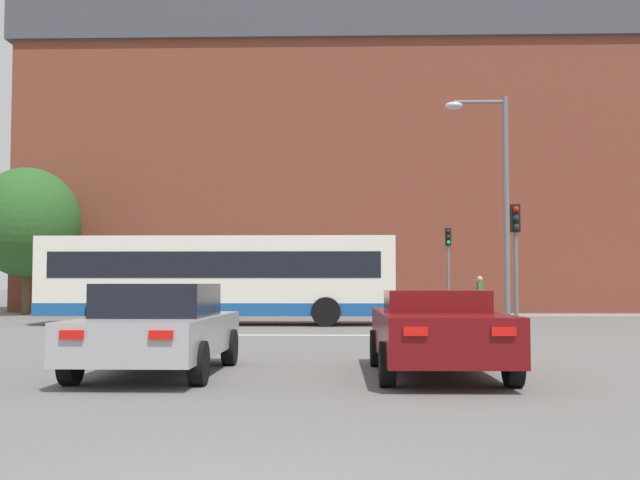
{
  "coord_description": "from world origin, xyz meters",
  "views": [
    {
      "loc": [
        0.74,
        -5.07,
        1.45
      ],
      "look_at": [
        -0.11,
        24.65,
        3.08
      ],
      "focal_mm": 45.0,
      "sensor_mm": 36.0,
      "label": 1
    }
  ],
  "objects_px": {
    "car_saloon_left": "(159,328)",
    "bus_crossing_lead": "(219,278)",
    "traffic_light_near_right": "(516,246)",
    "car_roadster_right": "(437,331)",
    "traffic_light_far_right": "(448,256)",
    "pedestrian_waiting": "(480,292)",
    "street_lamp_junction": "(496,189)"
  },
  "relations": [
    {
      "from": "car_roadster_right",
      "to": "bus_crossing_lead",
      "type": "distance_m",
      "value": 16.79
    },
    {
      "from": "traffic_light_near_right",
      "to": "bus_crossing_lead",
      "type": "bearing_deg",
      "value": 150.47
    },
    {
      "from": "car_saloon_left",
      "to": "bus_crossing_lead",
      "type": "xyz_separation_m",
      "value": [
        -1.47,
        15.63,
        0.92
      ]
    },
    {
      "from": "street_lamp_junction",
      "to": "pedestrian_waiting",
      "type": "xyz_separation_m",
      "value": [
        1.97,
        14.39,
        -3.07
      ]
    },
    {
      "from": "car_roadster_right",
      "to": "pedestrian_waiting",
      "type": "xyz_separation_m",
      "value": [
        4.82,
        24.37,
        0.37
      ]
    },
    {
      "from": "car_saloon_left",
      "to": "bus_crossing_lead",
      "type": "distance_m",
      "value": 15.72
    },
    {
      "from": "bus_crossing_lead",
      "to": "street_lamp_junction",
      "type": "bearing_deg",
      "value": 57.02
    },
    {
      "from": "street_lamp_junction",
      "to": "bus_crossing_lead",
      "type": "bearing_deg",
      "value": 147.02
    },
    {
      "from": "bus_crossing_lead",
      "to": "car_roadster_right",
      "type": "bearing_deg",
      "value": 20.69
    },
    {
      "from": "street_lamp_junction",
      "to": "traffic_light_far_right",
      "type": "bearing_deg",
      "value": 88.13
    },
    {
      "from": "car_saloon_left",
      "to": "traffic_light_near_right",
      "type": "xyz_separation_m",
      "value": [
        7.93,
        10.3,
        1.79
      ]
    },
    {
      "from": "traffic_light_far_right",
      "to": "pedestrian_waiting",
      "type": "bearing_deg",
      "value": 23.16
    },
    {
      "from": "street_lamp_junction",
      "to": "pedestrian_waiting",
      "type": "bearing_deg",
      "value": 82.2
    },
    {
      "from": "traffic_light_near_right",
      "to": "street_lamp_junction",
      "type": "distance_m",
      "value": 1.77
    },
    {
      "from": "bus_crossing_lead",
      "to": "traffic_light_far_right",
      "type": "bearing_deg",
      "value": 131.09
    },
    {
      "from": "car_saloon_left",
      "to": "traffic_light_far_right",
      "type": "bearing_deg",
      "value": 72.56
    },
    {
      "from": "traffic_light_far_right",
      "to": "pedestrian_waiting",
      "type": "xyz_separation_m",
      "value": [
        1.52,
        0.65,
        -1.62
      ]
    },
    {
      "from": "car_saloon_left",
      "to": "car_roadster_right",
      "type": "distance_m",
      "value": 4.45
    },
    {
      "from": "car_roadster_right",
      "to": "bus_crossing_lead",
      "type": "xyz_separation_m",
      "value": [
        -5.92,
        15.68,
        0.97
      ]
    },
    {
      "from": "traffic_light_far_right",
      "to": "pedestrian_waiting",
      "type": "height_order",
      "value": "traffic_light_far_right"
    },
    {
      "from": "car_saloon_left",
      "to": "car_roadster_right",
      "type": "relative_size",
      "value": 1.01
    },
    {
      "from": "car_roadster_right",
      "to": "street_lamp_junction",
      "type": "distance_m",
      "value": 10.94
    },
    {
      "from": "car_roadster_right",
      "to": "traffic_light_far_right",
      "type": "distance_m",
      "value": 24.03
    },
    {
      "from": "traffic_light_far_right",
      "to": "street_lamp_junction",
      "type": "height_order",
      "value": "street_lamp_junction"
    },
    {
      "from": "car_saloon_left",
      "to": "pedestrian_waiting",
      "type": "bearing_deg",
      "value": 69.82
    },
    {
      "from": "traffic_light_near_right",
      "to": "pedestrian_waiting",
      "type": "xyz_separation_m",
      "value": [
        1.34,
        14.02,
        -1.46
      ]
    },
    {
      "from": "traffic_light_far_right",
      "to": "pedestrian_waiting",
      "type": "distance_m",
      "value": 2.31
    },
    {
      "from": "pedestrian_waiting",
      "to": "traffic_light_far_right",
      "type": "bearing_deg",
      "value": 110.79
    },
    {
      "from": "car_roadster_right",
      "to": "pedestrian_waiting",
      "type": "distance_m",
      "value": 24.85
    },
    {
      "from": "bus_crossing_lead",
      "to": "street_lamp_junction",
      "type": "relative_size",
      "value": 1.83
    },
    {
      "from": "car_saloon_left",
      "to": "pedestrian_waiting",
      "type": "height_order",
      "value": "pedestrian_waiting"
    },
    {
      "from": "car_saloon_left",
      "to": "traffic_light_near_right",
      "type": "relative_size",
      "value": 1.26
    }
  ]
}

